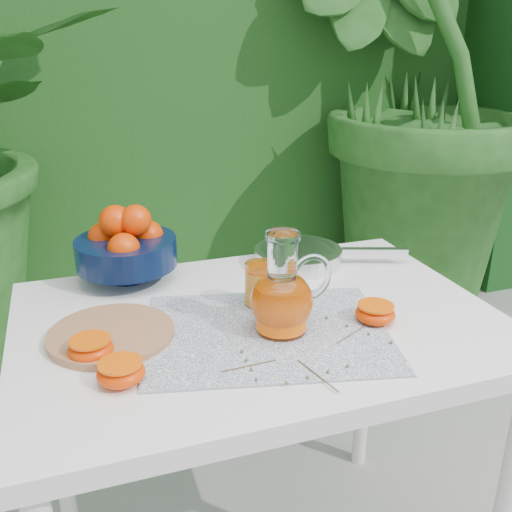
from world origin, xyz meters
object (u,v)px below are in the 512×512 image
object	(u,v)px
white_table	(259,350)
saute_pan	(299,255)
cutting_board	(111,334)
fruit_bowl	(126,246)
juice_pitcher	(283,298)

from	to	relation	value
white_table	saute_pan	distance (m)	0.33
saute_pan	cutting_board	bearing A→B (deg)	-154.29
fruit_bowl	saute_pan	world-z (taller)	fruit_bowl
cutting_board	fruit_bowl	bearing A→B (deg)	76.31
fruit_bowl	juice_pitcher	size ratio (longest dim) A/B	1.35
cutting_board	juice_pitcher	xyz separation A→B (m)	(0.33, -0.08, 0.07)
white_table	fruit_bowl	distance (m)	0.41
white_table	juice_pitcher	xyz separation A→B (m)	(0.02, -0.08, 0.16)
cutting_board	fruit_bowl	world-z (taller)	fruit_bowl
juice_pitcher	saute_pan	size ratio (longest dim) A/B	0.50
white_table	cutting_board	bearing A→B (deg)	178.44
juice_pitcher	white_table	bearing A→B (deg)	106.92
juice_pitcher	saute_pan	distance (m)	0.37
cutting_board	juice_pitcher	bearing A→B (deg)	-14.41
white_table	saute_pan	world-z (taller)	saute_pan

